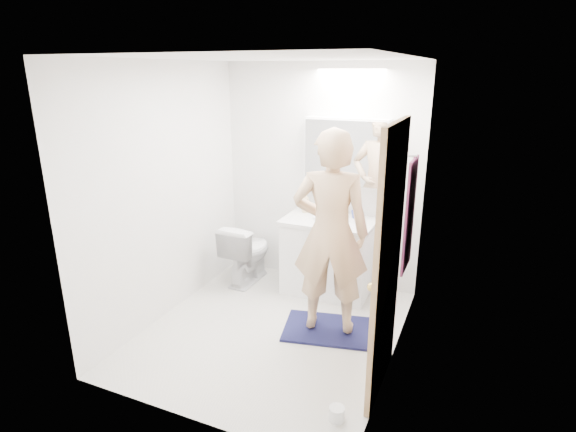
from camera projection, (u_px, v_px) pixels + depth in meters
The scene contains 23 objects.
floor at pixel (272, 330), 4.26m from camera, with size 2.50×2.50×0.00m, color silver.
ceiling at pixel (269, 58), 3.52m from camera, with size 2.50×2.50×0.00m, color white.
wall_back at pixel (320, 177), 4.98m from camera, with size 2.50×2.50×0.00m, color white.
wall_front at pixel (183, 260), 2.80m from camera, with size 2.50×2.50×0.00m, color white.
wall_left at pixel (166, 193), 4.31m from camera, with size 2.50×2.50×0.00m, color white.
wall_right at pixel (402, 223), 3.47m from camera, with size 2.50×2.50×0.00m, color white.
vanity_cabinet at pixel (328, 258), 4.90m from camera, with size 0.90×0.55×0.78m, color white.
countertop at pixel (329, 221), 4.78m from camera, with size 0.95×0.58×0.04m, color white.
sink_basin at pixel (330, 217), 4.79m from camera, with size 0.36×0.36×0.03m, color white.
faucet at pixel (336, 207), 4.94m from camera, with size 0.02×0.02×0.16m, color silver.
medicine_cabinet at pixel (346, 152), 4.71m from camera, with size 0.88×0.14×0.70m, color white.
mirror_panel at pixel (344, 153), 4.64m from camera, with size 0.84×0.01×0.66m, color silver.
toilet at pixel (247, 252), 5.16m from camera, with size 0.39×0.68×0.70m, color white.
bath_rug at pixel (328, 329), 4.25m from camera, with size 0.80×0.55×0.02m, color #141A40.
person at pixel (331, 233), 3.96m from camera, with size 0.67×0.44×1.83m, color tan.
door at pixel (388, 264), 3.23m from camera, with size 0.04×0.80×2.00m, color tan.
door_knob at pixel (371, 287), 3.00m from camera, with size 0.06×0.06×0.06m, color gold.
towel at pixel (410, 215), 3.99m from camera, with size 0.02×0.42×1.00m, color black.
towel_hook at pixel (413, 156), 3.84m from camera, with size 0.02×0.02×0.07m, color silver.
soap_bottle_a at pixel (306, 202), 4.99m from camera, with size 0.09×0.09×0.22m, color beige.
soap_bottle_b at pixel (321, 205), 4.96m from camera, with size 0.08×0.08×0.18m, color #62A7D2.
toothbrush_cup at pixel (355, 214), 4.81m from camera, with size 0.09×0.09×0.08m, color #384BA8.
toilet_paper_roll at pixel (337, 414), 3.15m from camera, with size 0.11×0.11×0.10m, color white.
Camera 1 is at (1.62, -3.36, 2.31)m, focal length 28.56 mm.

